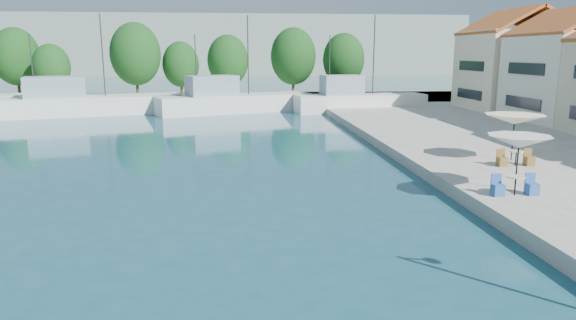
{
  "coord_description": "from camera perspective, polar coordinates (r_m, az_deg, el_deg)",
  "views": [
    {
      "loc": [
        -3.02,
        2.82,
        6.05
      ],
      "look_at": [
        -0.65,
        26.0,
        1.16
      ],
      "focal_mm": 32.0,
      "sensor_mm": 36.0,
      "label": 1
    }
  ],
  "objects": [
    {
      "name": "tree_06",
      "position": [
        67.23,
        -6.7,
        10.92
      ],
      "size": [
        5.22,
        5.22,
        7.73
      ],
      "color": "#3F2B19",
      "rests_on": "quay_far"
    },
    {
      "name": "building_06",
      "position": [
        55.24,
        23.86,
        10.28
      ],
      "size": [
        9.0,
        8.8,
        10.2
      ],
      "color": "#F2E3C1",
      "rests_on": "quay_right"
    },
    {
      "name": "cafe_table_03",
      "position": [
        27.46,
        23.97,
        -0.03
      ],
      "size": [
        1.82,
        0.7,
        0.76
      ],
      "color": "black",
      "rests_on": "quay_right"
    },
    {
      "name": "quay_far",
      "position": [
        64.63,
        -10.29,
        6.55
      ],
      "size": [
        90.0,
        16.0,
        0.6
      ],
      "primitive_type": "cube",
      "color": "gray",
      "rests_on": "ground"
    },
    {
      "name": "cafe_table_02",
      "position": [
        21.82,
        23.91,
        -2.88
      ],
      "size": [
        1.82,
        0.7,
        0.76
      ],
      "color": "black",
      "rests_on": "quay_right"
    },
    {
      "name": "tree_08",
      "position": [
        68.07,
        6.19,
        11.06
      ],
      "size": [
        5.38,
        5.38,
        7.97
      ],
      "color": "#3F2B19",
      "rests_on": "quay_far"
    },
    {
      "name": "umbrella_cream",
      "position": [
        28.53,
        23.88,
        4.15
      ],
      "size": [
        3.03,
        3.03,
        2.38
      ],
      "color": "black",
      "rests_on": "quay_right"
    },
    {
      "name": "tree_04",
      "position": [
        67.59,
        -16.59,
        11.22
      ],
      "size": [
        6.18,
        6.18,
        9.15
      ],
      "color": "#3F2B19",
      "rests_on": "quay_far"
    },
    {
      "name": "hill_east",
      "position": [
        182.33,
        7.99,
        11.71
      ],
      "size": [
        140.0,
        40.0,
        12.0
      ],
      "primitive_type": "cube",
      "color": "gray",
      "rests_on": "ground"
    },
    {
      "name": "building_05",
      "position": [
        47.6,
        29.19,
        9.42
      ],
      "size": [
        8.4,
        8.8,
        9.7
      ],
      "color": "white",
      "rests_on": "quay_right"
    },
    {
      "name": "umbrella_white",
      "position": [
        22.23,
        24.3,
        1.87
      ],
      "size": [
        2.52,
        2.52,
        2.25
      ],
      "color": "black",
      "rests_on": "quay_right"
    },
    {
      "name": "tree_02",
      "position": [
        74.38,
        -28.0,
        10.11
      ],
      "size": [
        5.81,
        5.81,
        8.6
      ],
      "color": "#3F2B19",
      "rests_on": "quay_far"
    },
    {
      "name": "trawler_02",
      "position": [
        55.07,
        -21.96,
        5.8
      ],
      "size": [
        18.82,
        9.55,
        10.2
      ],
      "rotation": [
        0.0,
        0.0,
        0.28
      ],
      "color": "silver",
      "rests_on": "ground"
    },
    {
      "name": "tree_03",
      "position": [
        68.95,
        -24.82,
        9.36
      ],
      "size": [
        4.41,
        4.41,
        6.52
      ],
      "color": "#3F2B19",
      "rests_on": "quay_far"
    },
    {
      "name": "trawler_04",
      "position": [
        54.19,
        7.65,
        6.46
      ],
      "size": [
        13.84,
        4.97,
        10.2
      ],
      "rotation": [
        0.0,
        0.0,
        0.11
      ],
      "color": "silver",
      "rests_on": "ground"
    },
    {
      "name": "hill_west",
      "position": [
        159.49,
        -15.92,
        12.1
      ],
      "size": [
        180.0,
        40.0,
        16.0
      ],
      "primitive_type": "cube",
      "color": "gray",
      "rests_on": "ground"
    },
    {
      "name": "tree_07",
      "position": [
        67.31,
        0.59,
        11.44
      ],
      "size": [
        5.84,
        5.84,
        8.64
      ],
      "color": "#3F2B19",
      "rests_on": "quay_far"
    },
    {
      "name": "trawler_03",
      "position": [
        53.57,
        -6.38,
        6.43
      ],
      "size": [
        16.38,
        9.56,
        10.2
      ],
      "rotation": [
        0.0,
        0.0,
        0.36
      ],
      "color": "silver",
      "rests_on": "ground"
    },
    {
      "name": "tree_05",
      "position": [
        68.55,
        -11.84,
        10.36
      ],
      "size": [
        4.65,
        4.65,
        6.88
      ],
      "color": "#3F2B19",
      "rests_on": "quay_far"
    }
  ]
}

